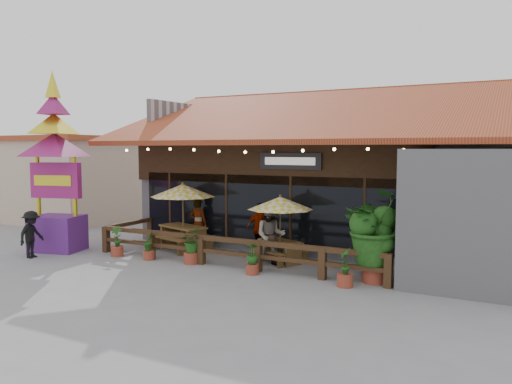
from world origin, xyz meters
The scene contains 19 objects.
ground centered at (0.00, 0.00, 0.00)m, with size 100.00×100.00×0.00m, color gray.
restaurant_building centered at (0.26, 6.61, 2.21)m, with size 15.50×14.73×6.09m.
patio_railing centered at (-2.25, -0.27, 0.61)m, with size 10.00×2.60×0.92m.
neighbor_building centered at (-15.00, 6.00, 2.14)m, with size 8.40×8.40×4.22m.
umbrella_left centered at (-4.24, 0.95, 2.13)m, with size 2.84×2.84×2.44m.
umbrella_right centered at (-0.33, 0.68, 1.91)m, with size 2.54×2.54×2.19m.
picnic_table_left centered at (-4.32, 1.03, 0.59)m, with size 2.21×2.05×0.87m.
picnic_table_right centered at (-0.43, 0.89, 0.47)m, with size 1.84×1.74×0.70m.
thai_sign_tower centered at (-8.19, -1.12, 3.58)m, with size 3.04×3.04×6.77m.
tropical_plant centered at (2.85, -0.11, 1.47)m, with size 2.43×2.36×2.57m.
diner_a centered at (-4.00, 1.52, 0.91)m, with size 0.66×0.43×1.81m, color #372011.
diner_b centered at (-0.48, 0.28, 0.96)m, with size 0.93×0.72×1.91m, color #372011.
diner_c centered at (-1.51, 1.62, 0.89)m, with size 1.04×0.43×1.77m, color #372011.
pedestrian centered at (-8.00, -2.35, 0.78)m, with size 1.01×0.58×1.56m, color black.
planter_a centered at (-5.67, -0.85, 0.43)m, with size 0.42×0.42×1.02m.
planter_b centered at (-4.37, -0.77, 0.41)m, with size 0.37×0.39×0.91m.
planter_c centered at (-2.82, -0.61, 0.63)m, with size 0.87×0.89×1.11m.
planter_d centered at (-0.49, -0.89, 0.44)m, with size 0.49×0.49×0.91m.
planter_e centered at (2.28, -0.91, 0.43)m, with size 0.42×0.44×1.04m.
Camera 1 is at (6.16, -13.31, 3.59)m, focal length 35.00 mm.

